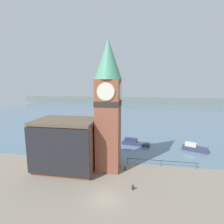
{
  "coord_description": "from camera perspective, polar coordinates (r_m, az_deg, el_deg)",
  "views": [
    {
      "loc": [
        4.61,
        -20.97,
        15.52
      ],
      "look_at": [
        -0.01,
        6.28,
        10.88
      ],
      "focal_mm": 28.0,
      "sensor_mm": 36.0,
      "label": 1
    }
  ],
  "objects": [
    {
      "name": "far_shoreline",
      "position": [
        132.9,
        7.6,
        3.83
      ],
      "size": [
        180.0,
        3.0,
        5.0
      ],
      "color": "slate",
      "rests_on": "water"
    },
    {
      "name": "pier_railing",
      "position": [
        35.32,
        15.79,
        -15.18
      ],
      "size": [
        13.21,
        0.08,
        1.09
      ],
      "color": "#232328",
      "rests_on": "ground_plane"
    },
    {
      "name": "water",
      "position": [
        93.59,
        6.66,
        -0.08
      ],
      "size": [
        160.0,
        120.0,
        0.0
      ],
      "color": "slate",
      "rests_on": "ground_plane"
    },
    {
      "name": "mooring_bollard_far",
      "position": [
        28.06,
        6.81,
        -23.13
      ],
      "size": [
        0.37,
        0.37,
        0.76
      ],
      "color": "#2D2D33",
      "rests_on": "ground_plane"
    },
    {
      "name": "boat_far",
      "position": [
        45.31,
        25.23,
        -10.55
      ],
      "size": [
        5.71,
        3.81,
        1.76
      ],
      "rotation": [
        0.0,
        0.0,
        -0.39
      ],
      "color": "#333856",
      "rests_on": "water"
    },
    {
      "name": "boat_near",
      "position": [
        45.05,
        7.33,
        -9.86
      ],
      "size": [
        7.09,
        2.84,
        1.72
      ],
      "rotation": [
        0.0,
        0.0,
        -0.19
      ],
      "color": "#333856",
      "rests_on": "water"
    },
    {
      "name": "ground_plane",
      "position": [
        26.49,
        -2.51,
        -26.34
      ],
      "size": [
        160.0,
        160.0,
        0.0
      ],
      "primitive_type": "plane",
      "color": "gray"
    },
    {
      "name": "mooring_bollard_near",
      "position": [
        33.06,
        4.3,
        -17.74
      ],
      "size": [
        0.32,
        0.32,
        0.71
      ],
      "color": "#2D2D33",
      "rests_on": "ground_plane"
    },
    {
      "name": "clock_tower",
      "position": [
        30.07,
        -1.2,
        2.89
      ],
      "size": [
        4.62,
        4.62,
        22.66
      ],
      "color": "brown",
      "rests_on": "ground_plane"
    },
    {
      "name": "pier_building",
      "position": [
        32.99,
        -14.68,
        -10.18
      ],
      "size": [
        10.78,
        7.56,
        9.1
      ],
      "color": "brown",
      "rests_on": "ground_plane"
    }
  ]
}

